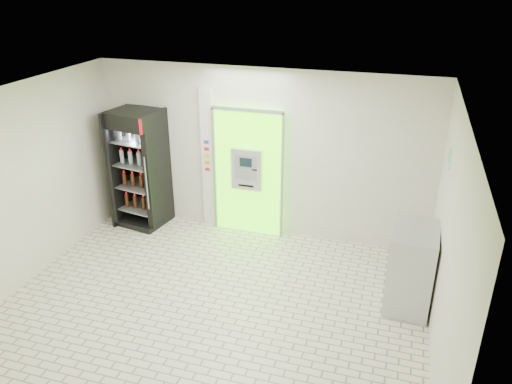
% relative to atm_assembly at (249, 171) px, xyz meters
% --- Properties ---
extents(ground, '(6.00, 6.00, 0.00)m').
position_rel_atm_assembly_xyz_m(ground, '(0.20, -2.41, -1.17)').
color(ground, beige).
rests_on(ground, ground).
extents(room_shell, '(6.00, 6.00, 6.00)m').
position_rel_atm_assembly_xyz_m(room_shell, '(0.20, -2.41, 0.67)').
color(room_shell, silver).
rests_on(room_shell, ground).
extents(atm_assembly, '(1.30, 0.24, 2.33)m').
position_rel_atm_assembly_xyz_m(atm_assembly, '(0.00, 0.00, 0.00)').
color(atm_assembly, '#5BFF0B').
rests_on(atm_assembly, ground).
extents(pillar, '(0.22, 0.11, 2.60)m').
position_rel_atm_assembly_xyz_m(pillar, '(-0.78, 0.04, 0.13)').
color(pillar, silver).
rests_on(pillar, ground).
extents(beverage_cooler, '(0.94, 0.88, 2.20)m').
position_rel_atm_assembly_xyz_m(beverage_cooler, '(-2.02, -0.28, -0.12)').
color(beverage_cooler, black).
rests_on(beverage_cooler, ground).
extents(steel_cabinet, '(0.66, 0.94, 1.21)m').
position_rel_atm_assembly_xyz_m(steel_cabinet, '(2.89, -1.46, -0.56)').
color(steel_cabinet, '#B1B4B9').
rests_on(steel_cabinet, ground).
extents(exit_sign, '(0.02, 0.22, 0.26)m').
position_rel_atm_assembly_xyz_m(exit_sign, '(3.19, -1.01, 0.95)').
color(exit_sign, white).
rests_on(exit_sign, room_shell).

